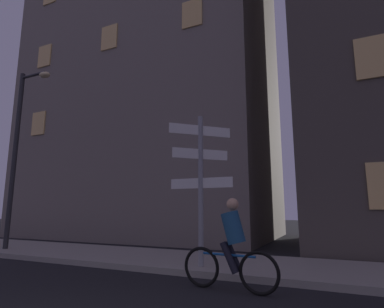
{
  "coord_description": "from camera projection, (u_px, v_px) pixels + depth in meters",
  "views": [
    {
      "loc": [
        2.91,
        -1.37,
        1.42
      ],
      "look_at": [
        -0.2,
        5.36,
        2.74
      ],
      "focal_mm": 28.9,
      "sensor_mm": 36.0,
      "label": 1
    }
  ],
  "objects": [
    {
      "name": "sidewalk_kerb",
      "position": [
        214.0,
        263.0,
        7.76
      ],
      "size": [
        40.0,
        2.84,
        0.14
      ],
      "primitive_type": "cube",
      "color": "gray",
      "rests_on": "ground_plane"
    },
    {
      "name": "signpost",
      "position": [
        201.0,
        175.0,
        7.3
      ],
      "size": [
        1.57,
        1.14,
        3.5
      ],
      "color": "gray",
      "rests_on": "sidewalk_kerb"
    },
    {
      "name": "street_lamp",
      "position": [
        20.0,
        141.0,
        10.6
      ],
      "size": [
        1.43,
        0.28,
        6.06
      ],
      "color": "#2D2D30",
      "rests_on": "sidewalk_kerb"
    },
    {
      "name": "cyclist",
      "position": [
        231.0,
        247.0,
        5.48
      ],
      "size": [
        1.82,
        0.36,
        1.61
      ],
      "color": "black",
      "rests_on": "ground_plane"
    },
    {
      "name": "building_left_block",
      "position": [
        154.0,
        50.0,
        18.3
      ],
      "size": [
        12.89,
        7.94,
        21.43
      ],
      "color": "slate",
      "rests_on": "ground_plane"
    }
  ]
}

